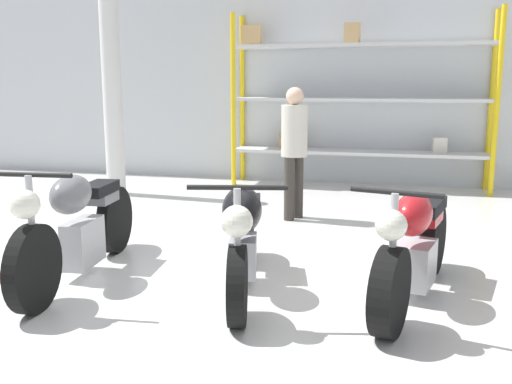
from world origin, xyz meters
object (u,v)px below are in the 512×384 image
(motorcycle_red, at_px, (414,246))
(shelving_rack, at_px, (350,98))
(motorcycle_grey, at_px, (78,225))
(motorcycle_black, at_px, (243,234))
(person_browsing, at_px, (294,143))

(motorcycle_red, bearing_deg, shelving_rack, -155.93)
(motorcycle_grey, relative_size, motorcycle_black, 1.08)
(motorcycle_black, distance_m, person_browsing, 2.59)
(motorcycle_grey, bearing_deg, person_browsing, 146.38)
(shelving_rack, xyz_separation_m, motorcycle_red, (0.94, -4.89, -1.00))
(motorcycle_grey, xyz_separation_m, person_browsing, (1.39, 2.63, 0.47))
(motorcycle_grey, xyz_separation_m, motorcycle_black, (1.44, 0.09, -0.01))
(person_browsing, bearing_deg, motorcycle_grey, 88.29)
(person_browsing, bearing_deg, shelving_rack, -74.39)
(person_browsing, bearing_deg, motorcycle_red, 145.87)
(shelving_rack, height_order, motorcycle_black, shelving_rack)
(motorcycle_black, height_order, person_browsing, person_browsing)
(motorcycle_red, height_order, person_browsing, person_browsing)
(motorcycle_black, distance_m, motorcycle_red, 1.35)
(motorcycle_red, xyz_separation_m, person_browsing, (-1.39, 2.45, 0.52))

